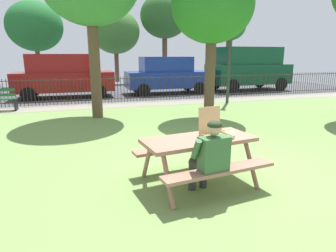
{
  "coord_description": "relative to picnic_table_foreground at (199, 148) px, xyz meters",
  "views": [
    {
      "loc": [
        -2.37,
        -4.6,
        2.08
      ],
      "look_at": [
        -0.84,
        0.51,
        0.75
      ],
      "focal_mm": 30.98,
      "sensor_mm": 36.0,
      "label": 1
    }
  ],
  "objects": [
    {
      "name": "lamp_post_walkway",
      "position": [
        4.31,
        7.15,
        2.24
      ],
      "size": [
        0.28,
        0.28,
        4.74
      ],
      "color": "#2D382D",
      "rests_on": "ground"
    },
    {
      "name": "parked_car_right",
      "position": [
        7.6,
        10.89,
        0.71
      ],
      "size": [
        4.8,
        2.28,
        2.46
      ],
      "color": "#10452A",
      "rests_on": "ground"
    },
    {
      "name": "adult_at_table",
      "position": [
        -0.04,
        -0.51,
        0.06
      ],
      "size": [
        0.63,
        0.63,
        1.19
      ],
      "color": "#313131",
      "rests_on": "ground"
    },
    {
      "name": "pizza_slice_on_table",
      "position": [
        0.65,
        0.23,
        0.18
      ],
      "size": [
        0.18,
        0.24,
        0.02
      ],
      "color": "#F7E278",
      "rests_on": "picnic_table_foreground"
    },
    {
      "name": "cobblestone_walkway",
      "position": [
        0.62,
        8.01,
        -0.6
      ],
      "size": [
        28.0,
        1.4,
        0.01
      ],
      "primitive_type": "cube",
      "color": "gray"
    },
    {
      "name": "parked_car_left",
      "position": [
        -2.49,
        10.89,
        0.5
      ],
      "size": [
        4.6,
        1.95,
        2.08
      ],
      "color": "maroon",
      "rests_on": "ground"
    },
    {
      "name": "parked_car_center",
      "position": [
        2.68,
        10.89,
        0.41
      ],
      "size": [
        4.41,
        1.93,
        1.94
      ],
      "color": "navy",
      "rests_on": "ground"
    },
    {
      "name": "street_asphalt",
      "position": [
        0.62,
        12.68,
        -0.6
      ],
      "size": [
        28.0,
        7.93,
        0.01
      ],
      "primitive_type": "cube",
      "color": "#424247"
    },
    {
      "name": "far_tree_midright",
      "position": [
        4.71,
        18.4,
        4.27
      ],
      "size": [
        3.72,
        3.72,
        6.57
      ],
      "color": "brown",
      "rests_on": "ground"
    },
    {
      "name": "picnic_table_foreground",
      "position": [
        0.0,
        0.0,
        0.0
      ],
      "size": [
        1.99,
        1.72,
        0.79
      ],
      "color": "#9B6A55",
      "rests_on": "ground"
    },
    {
      "name": "tree_by_fence",
      "position": [
        2.27,
        4.58,
        2.89
      ],
      "size": [
        2.54,
        2.54,
        4.67
      ],
      "color": "brown",
      "rests_on": "ground"
    },
    {
      "name": "far_tree_midleft",
      "position": [
        -4.51,
        18.4,
        3.31
      ],
      "size": [
        3.71,
        3.71,
        5.59
      ],
      "color": "brown",
      "rests_on": "ground"
    },
    {
      "name": "ground",
      "position": [
        0.62,
        2.59,
        -0.61
      ],
      "size": [
        28.0,
        12.23,
        0.02
      ],
      "primitive_type": "cube",
      "color": "#72924C"
    },
    {
      "name": "far_tree_right",
      "position": [
        10.29,
        18.4,
        3.59
      ],
      "size": [
        2.6,
        2.6,
        5.49
      ],
      "color": "brown",
      "rests_on": "ground"
    },
    {
      "name": "pizza_box_open",
      "position": [
        0.27,
        0.02,
        0.26
      ],
      "size": [
        0.47,
        0.5,
        0.47
      ],
      "color": "tan",
      "rests_on": "picnic_table_foreground"
    },
    {
      "name": "iron_fence_streetside",
      "position": [
        0.62,
        8.71,
        -0.02
      ],
      "size": [
        23.75,
        0.03,
        1.13
      ],
      "color": "#2D2823",
      "rests_on": "ground"
    },
    {
      "name": "far_tree_center",
      "position": [
        0.93,
        18.4,
        3.06
      ],
      "size": [
        3.55,
        3.55,
        5.27
      ],
      "color": "brown",
      "rests_on": "ground"
    }
  ]
}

